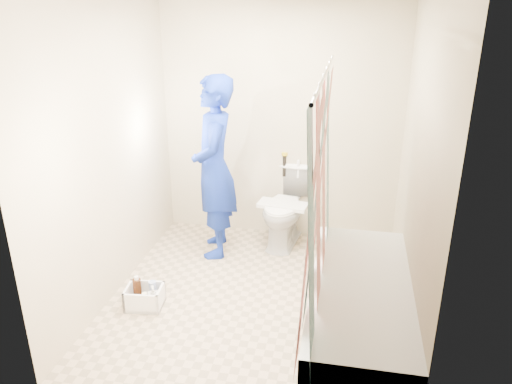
% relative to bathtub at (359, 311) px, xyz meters
% --- Properties ---
extents(floor, '(2.60, 2.60, 0.00)m').
position_rel_bathtub_xyz_m(floor, '(-0.85, 0.43, -0.27)').
color(floor, tan).
rests_on(floor, ground).
extents(wall_back, '(2.40, 0.02, 2.40)m').
position_rel_bathtub_xyz_m(wall_back, '(-0.85, 1.73, 0.93)').
color(wall_back, '#C4B797').
rests_on(wall_back, ground).
extents(wall_front, '(2.40, 0.02, 2.40)m').
position_rel_bathtub_xyz_m(wall_front, '(-0.85, -0.88, 0.93)').
color(wall_front, '#C4B797').
rests_on(wall_front, ground).
extents(wall_left, '(0.02, 2.60, 2.40)m').
position_rel_bathtub_xyz_m(wall_left, '(-2.05, 0.43, 0.93)').
color(wall_left, '#C4B797').
rests_on(wall_left, ground).
extents(wall_right, '(0.02, 2.60, 2.40)m').
position_rel_bathtub_xyz_m(wall_right, '(0.35, 0.43, 0.93)').
color(wall_right, '#C4B797').
rests_on(wall_right, ground).
extents(bathtub, '(0.70, 1.75, 0.50)m').
position_rel_bathtub_xyz_m(bathtub, '(0.00, 0.00, 0.00)').
color(bathtub, silver).
rests_on(bathtub, ground).
extents(curtain_rod, '(0.02, 1.90, 0.02)m').
position_rel_bathtub_xyz_m(curtain_rod, '(-0.33, 0.00, 1.68)').
color(curtain_rod, silver).
rests_on(curtain_rod, wall_back).
extents(shower_curtain, '(0.06, 1.75, 1.80)m').
position_rel_bathtub_xyz_m(shower_curtain, '(-0.33, 0.00, 0.75)').
color(shower_curtain, silver).
rests_on(shower_curtain, curtain_rod).
extents(toilet, '(0.54, 0.83, 0.79)m').
position_rel_bathtub_xyz_m(toilet, '(-0.74, 1.51, 0.13)').
color(toilet, white).
rests_on(toilet, ground).
extents(tank_lid, '(0.51, 0.27, 0.04)m').
position_rel_bathtub_xyz_m(tank_lid, '(-0.76, 1.38, 0.20)').
color(tank_lid, white).
rests_on(tank_lid, toilet).
extents(tank_internals, '(0.19, 0.07, 0.26)m').
position_rel_bathtub_xyz_m(tank_internals, '(-0.76, 1.72, 0.51)').
color(tank_internals, black).
rests_on(tank_internals, toilet).
extents(plumber, '(0.56, 0.72, 1.75)m').
position_rel_bathtub_xyz_m(plumber, '(-1.39, 1.18, 0.61)').
color(plumber, '#113CAB').
rests_on(plumber, ground).
extents(cleaning_caddy, '(0.32, 0.26, 0.23)m').
position_rel_bathtub_xyz_m(cleaning_caddy, '(-1.71, 0.13, -0.19)').
color(cleaning_caddy, white).
rests_on(cleaning_caddy, ground).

